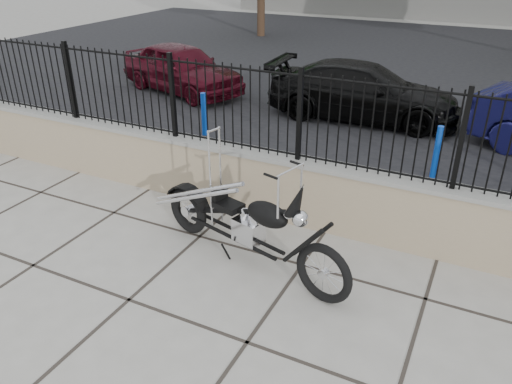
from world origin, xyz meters
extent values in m
plane|color=#99968E|center=(0.00, 0.00, 0.00)|extent=(90.00, 90.00, 0.00)
plane|color=black|center=(0.00, 12.50, 0.00)|extent=(30.00, 30.00, 0.00)
cube|color=gray|center=(0.00, 2.50, 0.48)|extent=(14.00, 0.36, 0.96)
cube|color=black|center=(0.00, 2.50, 1.56)|extent=(14.00, 0.08, 1.20)
imported|color=#3D0813|center=(-4.27, 7.48, 0.63)|extent=(3.97, 2.51, 1.26)
imported|color=black|center=(0.59, 7.41, 0.61)|extent=(4.29, 1.89, 1.23)
cylinder|color=#0B47A7|center=(-2.02, 4.93, 0.44)|extent=(0.11, 0.11, 0.89)
cylinder|color=#0C27C0|center=(2.55, 4.90, 0.46)|extent=(0.15, 0.15, 0.91)
camera|label=1|loc=(3.26, -3.36, 3.64)|focal=35.00mm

